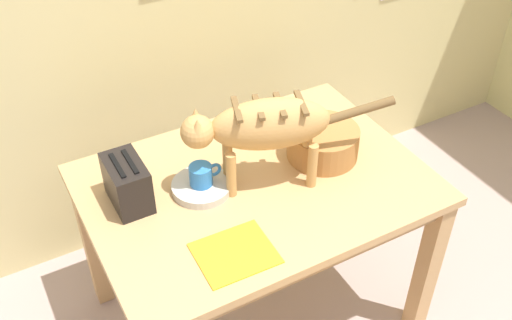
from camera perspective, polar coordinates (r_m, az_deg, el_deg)
The scene contains 8 objects.
dining_table at distance 2.24m, azimuth 0.00°, elevation -3.81°, with size 1.22×0.88×0.74m.
cat at distance 2.02m, azimuth 0.74°, elevation 3.17°, with size 0.71×0.29×0.35m.
saucer_bowl at distance 2.14m, azimuth -5.21°, elevation -2.54°, with size 0.22×0.22×0.03m, color #BAB7AD.
coffee_mug at distance 2.11m, azimuth -5.20°, elevation -1.42°, with size 0.12×0.08×0.08m.
magazine at distance 1.93m, azimuth -2.02°, elevation -8.87°, with size 0.25×0.21×0.01m, color yellow.
book_stack at distance 2.49m, azimuth 3.61°, elevation 4.20°, with size 0.20×0.14×0.03m.
wicker_basket at distance 2.28m, azimuth 6.39°, elevation 1.71°, with size 0.27×0.27×0.12m.
toaster at distance 2.09m, azimuth -12.18°, elevation -2.18°, with size 0.12×0.20×0.18m.
Camera 1 is at (-0.67, -0.44, 2.17)m, focal length 41.96 mm.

